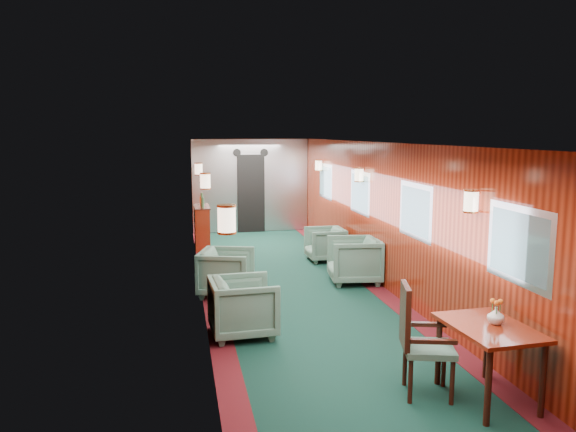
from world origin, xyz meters
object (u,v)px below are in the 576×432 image
object	(u,v)px
armchair_left_near	(243,307)
armchair_right_near	(354,260)
armchair_right_far	(325,244)
side_chair	(418,336)
credenza	(202,227)
armchair_left_far	(226,272)
dining_table	(489,338)

from	to	relation	value
armchair_left_near	armchair_right_near	world-z (taller)	armchair_right_near
armchair_left_near	armchair_right_far	bearing A→B (deg)	-31.82
side_chair	credenza	world-z (taller)	credenza
armchair_left_far	armchair_right_near	xyz separation A→B (m)	(2.21, 0.34, 0.02)
credenza	armchair_right_near	size ratio (longest dim) A/B	1.42
armchair_left_far	armchair_right_near	bearing A→B (deg)	-64.36
side_chair	armchair_right_near	xyz separation A→B (m)	(0.66, 4.12, -0.21)
credenza	armchair_right_near	world-z (taller)	credenza
side_chair	credenza	xyz separation A→B (m)	(-1.78, 7.56, -0.12)
armchair_right_far	side_chair	bearing A→B (deg)	-6.56
side_chair	credenza	bearing A→B (deg)	118.30
dining_table	credenza	xyz separation A→B (m)	(-2.39, 7.80, -0.14)
armchair_right_far	armchair_left_near	bearing A→B (deg)	-28.99
armchair_right_near	armchair_right_far	bearing A→B (deg)	-170.54
credenza	armchair_right_far	bearing A→B (deg)	-36.06
side_chair	dining_table	bearing A→B (deg)	-6.17
credenza	armchair_left_near	bearing A→B (deg)	-87.06
armchair_left_far	side_chair	bearing A→B (deg)	-140.84
armchair_left_far	credenza	bearing A→B (deg)	20.29
armchair_left_near	armchair_right_near	bearing A→B (deg)	-48.27
armchair_left_near	armchair_right_far	xyz separation A→B (m)	(2.09, 3.88, -0.04)
side_chair	armchair_left_far	bearing A→B (deg)	127.39
side_chair	armchair_left_near	bearing A→B (deg)	142.50
side_chair	armchair_right_far	xyz separation A→B (m)	(0.60, 5.83, -0.26)
armchair_left_near	armchair_left_far	xyz separation A→B (m)	(-0.06, 1.83, -0.00)
dining_table	credenza	size ratio (longest dim) A/B	0.85
credenza	armchair_right_near	distance (m)	4.22
side_chair	armchair_right_far	size ratio (longest dim) A/B	1.50
armchair_left_near	side_chair	bearing A→B (deg)	-146.07
armchair_left_near	armchair_left_far	world-z (taller)	armchair_left_near
side_chair	armchair_left_far	size ratio (longest dim) A/B	1.36
side_chair	credenza	size ratio (longest dim) A/B	0.91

